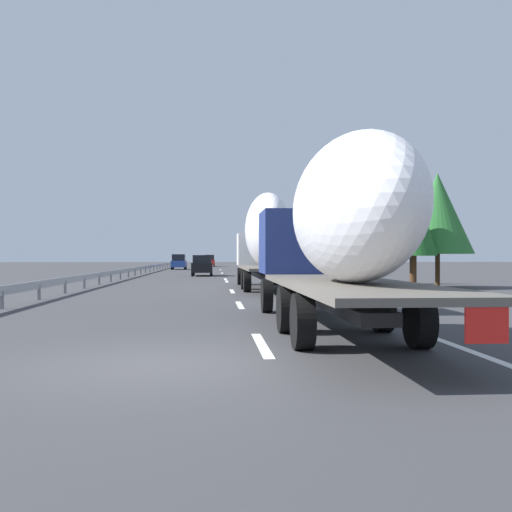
% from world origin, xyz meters
% --- Properties ---
extents(ground_plane, '(260.00, 260.00, 0.00)m').
position_xyz_m(ground_plane, '(40.00, 0.00, 0.00)').
color(ground_plane, '#38383A').
extents(lane_stripe_0, '(3.20, 0.20, 0.01)m').
position_xyz_m(lane_stripe_0, '(2.00, -1.80, 0.00)').
color(lane_stripe_0, white).
rests_on(lane_stripe_0, ground_plane).
extents(lane_stripe_1, '(3.20, 0.20, 0.01)m').
position_xyz_m(lane_stripe_1, '(11.31, -1.80, 0.00)').
color(lane_stripe_1, white).
rests_on(lane_stripe_1, ground_plane).
extents(lane_stripe_2, '(3.20, 0.20, 0.01)m').
position_xyz_m(lane_stripe_2, '(19.46, -1.80, 0.00)').
color(lane_stripe_2, white).
rests_on(lane_stripe_2, ground_plane).
extents(lane_stripe_3, '(3.20, 0.20, 0.01)m').
position_xyz_m(lane_stripe_3, '(30.75, -1.80, 0.00)').
color(lane_stripe_3, white).
rests_on(lane_stripe_3, ground_plane).
extents(lane_stripe_4, '(3.20, 0.20, 0.01)m').
position_xyz_m(lane_stripe_4, '(34.83, -1.80, 0.00)').
color(lane_stripe_4, white).
rests_on(lane_stripe_4, ground_plane).
extents(lane_stripe_5, '(3.20, 0.20, 0.01)m').
position_xyz_m(lane_stripe_5, '(51.08, -1.80, 0.00)').
color(lane_stripe_5, white).
rests_on(lane_stripe_5, ground_plane).
extents(lane_stripe_6, '(3.20, 0.20, 0.01)m').
position_xyz_m(lane_stripe_6, '(65.36, -1.80, 0.00)').
color(lane_stripe_6, white).
rests_on(lane_stripe_6, ground_plane).
extents(edge_line_right, '(110.00, 0.20, 0.01)m').
position_xyz_m(edge_line_right, '(45.00, -5.50, 0.00)').
color(edge_line_right, white).
rests_on(edge_line_right, ground_plane).
extents(truck_lead, '(13.78, 2.55, 4.94)m').
position_xyz_m(truck_lead, '(21.32, -3.60, 2.73)').
color(truck_lead, silver).
rests_on(truck_lead, ground_plane).
extents(truck_trailing, '(13.24, 2.55, 4.08)m').
position_xyz_m(truck_trailing, '(3.55, -3.60, 2.33)').
color(truck_trailing, navy).
rests_on(truck_trailing, ground_plane).
extents(car_red_compact, '(4.72, 1.81, 1.98)m').
position_xyz_m(car_red_compact, '(88.65, -0.27, 0.98)').
color(car_red_compact, red).
rests_on(car_red_compact, ground_plane).
extents(car_black_suv, '(4.50, 1.82, 1.83)m').
position_xyz_m(car_black_suv, '(42.56, 0.09, 0.93)').
color(car_black_suv, black).
rests_on(car_black_suv, ground_plane).
extents(car_blue_sedan, '(4.61, 1.89, 2.00)m').
position_xyz_m(car_blue_sedan, '(67.93, 3.58, 0.99)').
color(car_blue_sedan, '#28479E').
rests_on(car_blue_sedan, ground_plane).
extents(road_sign, '(0.10, 0.90, 2.95)m').
position_xyz_m(road_sign, '(46.12, -6.70, 2.05)').
color(road_sign, gray).
rests_on(road_sign, ground_plane).
extents(tree_0, '(2.57, 2.57, 6.29)m').
position_xyz_m(tree_0, '(41.89, -9.74, 3.80)').
color(tree_0, '#472D19').
rests_on(tree_0, ground_plane).
extents(tree_1, '(2.47, 2.47, 5.85)m').
position_xyz_m(tree_1, '(20.53, -11.28, 3.78)').
color(tree_1, '#472D19').
rests_on(tree_1, ground_plane).
extents(tree_2, '(3.59, 3.59, 5.34)m').
position_xyz_m(tree_2, '(76.95, -10.29, 3.28)').
color(tree_2, '#472D19').
rests_on(tree_2, ground_plane).
extents(tree_3, '(2.71, 2.71, 6.33)m').
position_xyz_m(tree_3, '(26.40, -10.10, 3.79)').
color(tree_3, '#472D19').
rests_on(tree_3, ground_plane).
extents(tree_4, '(3.90, 3.90, 6.33)m').
position_xyz_m(tree_4, '(22.17, -13.24, 4.09)').
color(tree_4, '#472D19').
rests_on(tree_4, ground_plane).
extents(guardrail_median, '(94.00, 0.10, 0.76)m').
position_xyz_m(guardrail_median, '(43.00, 6.00, 0.58)').
color(guardrail_median, '#9EA0A5').
rests_on(guardrail_median, ground_plane).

